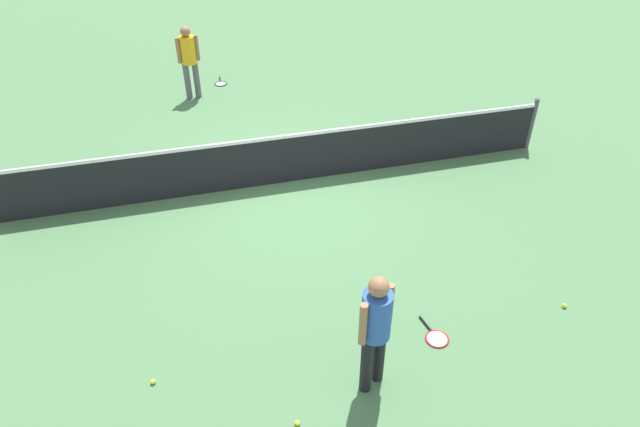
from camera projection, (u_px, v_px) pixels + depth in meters
The scene contains 9 objects.
ground_plane at pixel (287, 182), 10.45m from camera, with size 40.00×40.00×0.00m, color #4C7A4C.
court_net at pixel (286, 158), 10.15m from camera, with size 10.09×0.09×1.07m.
player_near_side at pixel (376, 325), 6.21m from camera, with size 0.50×0.46×1.70m.
player_far_side at pixel (189, 57), 12.86m from camera, with size 0.53×0.40×1.70m.
tennis_racket_near_player at pixel (436, 337), 7.37m from camera, with size 0.36×0.60×0.03m.
tennis_racket_far_player at pixel (221, 83), 14.11m from camera, with size 0.33×0.59×0.03m.
tennis_ball_near_player at pixel (564, 306), 7.81m from camera, with size 0.07×0.07×0.07m, color #C6E033.
tennis_ball_by_net at pixel (297, 423), 6.32m from camera, with size 0.07×0.07×0.07m, color #C6E033.
tennis_ball_midcourt at pixel (153, 382), 6.78m from camera, with size 0.07×0.07×0.07m, color #C6E033.
Camera 1 is at (-1.68, -8.66, 5.66)m, focal length 31.57 mm.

